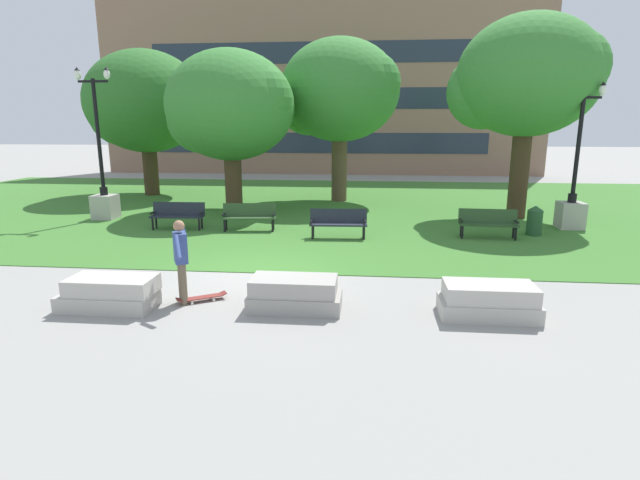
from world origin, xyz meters
TOP-DOWN VIEW (x-y plane):
  - ground_plane at (0.00, 0.00)m, footprint 140.00×140.00m
  - grass_lawn at (0.00, 10.00)m, footprint 40.00×20.00m
  - concrete_block_center at (-2.29, -2.58)m, footprint 1.84×0.90m
  - concrete_block_left at (1.32, -2.27)m, footprint 1.80×0.90m
  - concrete_block_right at (5.00, -2.30)m, footprint 1.80×0.90m
  - person_skateboarder at (-0.97, -2.16)m, footprint 0.55×1.37m
  - skateboard at (-0.64, -2.03)m, footprint 0.97×0.71m
  - park_bench_near_left at (-3.76, 4.83)m, footprint 1.82×0.61m
  - park_bench_near_right at (6.48, 4.43)m, footprint 1.82×0.62m
  - park_bench_far_left at (-1.27, 4.83)m, footprint 1.85×0.72m
  - park_bench_far_right at (1.79, 4.00)m, footprint 1.83×0.63m
  - lamp_post_right at (-7.21, 6.38)m, footprint 1.32×0.80m
  - lamp_post_left at (9.64, 6.24)m, footprint 1.32×0.80m
  - tree_far_right at (-8.29, 12.85)m, footprint 6.04×5.75m
  - tree_near_right at (1.27, 11.77)m, footprint 5.58×5.32m
  - tree_near_left at (8.30, 8.13)m, footprint 5.34×5.09m
  - tree_far_left at (-2.90, 8.67)m, footprint 5.36×5.10m
  - trash_bin at (8.08, 5.00)m, footprint 0.49×0.49m
  - building_facade_distant at (-0.85, 24.50)m, footprint 30.96×1.03m

SIDE VIEW (x-z plane):
  - ground_plane at x=0.00m, z-range 0.00..0.00m
  - grass_lawn at x=0.00m, z-range 0.00..0.02m
  - skateboard at x=-0.64m, z-range 0.02..0.15m
  - concrete_block_center at x=-2.29m, z-range -0.01..0.63m
  - concrete_block_left at x=1.32m, z-range -0.01..0.63m
  - concrete_block_right at x=5.00m, z-range -0.01..0.63m
  - trash_bin at x=8.08m, z-range 0.02..0.98m
  - park_bench_near_left at x=-3.76m, z-range 0.09..0.99m
  - park_bench_near_right at x=6.48m, z-range 0.09..0.99m
  - park_bench_far_left at x=-1.27m, z-range 0.09..0.99m
  - park_bench_far_right at x=1.79m, z-range 0.09..0.99m
  - person_skateboarder at x=-0.97m, z-range 0.12..1.83m
  - lamp_post_left at x=9.64m, z-range -1.42..3.44m
  - lamp_post_right at x=-7.21m, z-range -1.63..3.87m
  - tree_far_left at x=-2.90m, z-range 0.98..7.37m
  - tree_far_right at x=-8.29m, z-range 1.00..8.00m
  - tree_near_right at x=1.27m, z-range 1.29..8.52m
  - tree_near_left at x=8.30m, z-range 1.45..8.82m
  - building_facade_distant at x=-0.85m, z-range -0.01..12.58m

